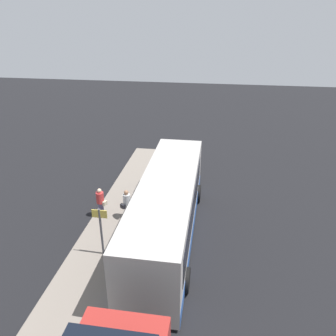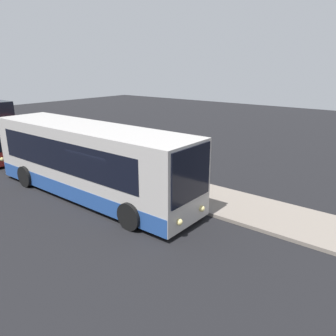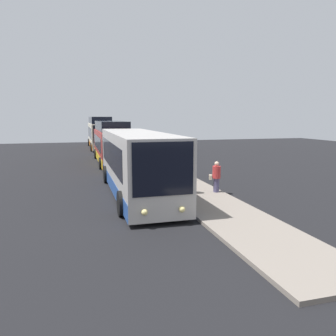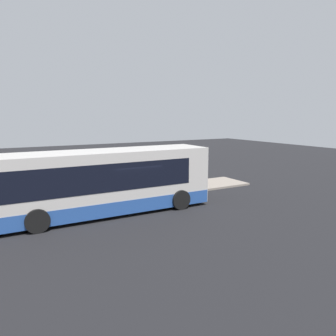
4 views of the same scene
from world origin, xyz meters
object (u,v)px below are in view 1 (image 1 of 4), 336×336
passenger_waiting (101,201)px  suitcase (135,217)px  bus_lead (167,210)px  sign_post (101,227)px  passenger_boarding (127,203)px

passenger_waiting → suitcase: passenger_waiting is taller
bus_lead → sign_post: (-1.89, 2.78, 0.05)m
passenger_boarding → passenger_waiting: bearing=33.8°
passenger_boarding → passenger_waiting: 1.53m
passenger_waiting → suitcase: 2.25m
bus_lead → sign_post: bus_lead is taller
passenger_boarding → suitcase: 0.95m
passenger_waiting → sign_post: bearing=38.4°
bus_lead → passenger_boarding: 2.85m
passenger_boarding → sign_post: bearing=120.8°
bus_lead → passenger_waiting: 4.26m
bus_lead → passenger_waiting: bearing=71.1°
sign_post → suitcase: bearing=-18.9°
suitcase → sign_post: bearing=161.1°
bus_lead → passenger_waiting: size_ratio=6.98×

